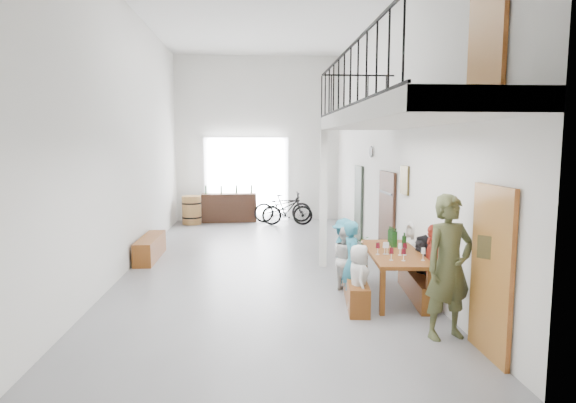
{
  "coord_description": "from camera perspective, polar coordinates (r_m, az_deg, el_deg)",
  "views": [
    {
      "loc": [
        -0.14,
        -10.35,
        2.58
      ],
      "look_at": [
        0.56,
        -0.5,
        1.4
      ],
      "focal_mm": 30.0,
      "sensor_mm": 36.0,
      "label": 1
    }
  ],
  "objects": [
    {
      "name": "potted_plant",
      "position": [
        11.71,
        8.85,
        -4.99
      ],
      "size": [
        0.45,
        0.42,
        0.41
      ],
      "primitive_type": "imported",
      "rotation": [
        0.0,
        0.0,
        -0.34
      ],
      "color": "#15451A",
      "rests_on": "ground"
    },
    {
      "name": "serving_counter",
      "position": [
        16.16,
        -7.0,
        -0.73
      ],
      "size": [
        1.83,
        0.6,
        0.95
      ],
      "primitive_type": "cube",
      "rotation": [
        0.0,
        0.0,
        0.06
      ],
      "color": "#392013",
      "rests_on": "ground"
    },
    {
      "name": "right_wall_decor",
      "position": [
        8.98,
        14.4,
        1.23
      ],
      "size": [
        0.07,
        8.28,
        5.07
      ],
      "color": "#975F26",
      "rests_on": "ground"
    },
    {
      "name": "host_standing",
      "position": [
        6.76,
        18.52,
        -7.37
      ],
      "size": [
        0.8,
        0.62,
        1.94
      ],
      "primitive_type": "imported",
      "rotation": [
        0.0,
        0.0,
        0.25
      ],
      "color": "#464B2A",
      "rests_on": "ground"
    },
    {
      "name": "side_bench",
      "position": [
        11.35,
        -16.02,
        -5.3
      ],
      "size": [
        0.4,
        1.79,
        0.5
      ],
      "primitive_type": "cube",
      "rotation": [
        0.0,
        0.0,
        0.0
      ],
      "color": "brown",
      "rests_on": "ground"
    },
    {
      "name": "room_walls",
      "position": [
        10.4,
        -3.33,
        12.17
      ],
      "size": [
        12.0,
        12.0,
        12.0
      ],
      "color": "white",
      "rests_on": "ground"
    },
    {
      "name": "floor",
      "position": [
        10.67,
        -3.2,
        -7.2
      ],
      "size": [
        12.0,
        12.0,
        0.0
      ],
      "primitive_type": "plane",
      "color": "slate",
      "rests_on": "ground"
    },
    {
      "name": "balcony",
      "position": [
        7.54,
        12.45,
        9.55
      ],
      "size": [
        1.52,
        5.62,
        4.0
      ],
      "color": "silver",
      "rests_on": "ground"
    },
    {
      "name": "guest_right_b",
      "position": [
        8.52,
        15.64,
        -7.35
      ],
      "size": [
        0.51,
        1.04,
        1.07
      ],
      "primitive_type": "imported",
      "rotation": [
        0.0,
        0.0,
        -1.37
      ],
      "color": "black",
      "rests_on": "ground"
    },
    {
      "name": "bench_inner",
      "position": [
        8.22,
        7.9,
        -9.95
      ],
      "size": [
        0.53,
        1.95,
        0.44
      ],
      "primitive_type": "cube",
      "rotation": [
        0.0,
        0.0,
        -0.12
      ],
      "color": "brown",
      "rests_on": "ground"
    },
    {
      "name": "guest_left_c",
      "position": [
        8.6,
        6.88,
        -6.74
      ],
      "size": [
        0.59,
        0.67,
        1.15
      ],
      "primitive_type": "imported",
      "rotation": [
        0.0,
        0.0,
        1.91
      ],
      "color": "silver",
      "rests_on": "ground"
    },
    {
      "name": "tableware",
      "position": [
        8.27,
        12.62,
        -4.88
      ],
      "size": [
        0.67,
        1.27,
        0.35
      ],
      "color": "black",
      "rests_on": "tasting_table"
    },
    {
      "name": "bicycle_near",
      "position": [
        15.97,
        -0.64,
        -0.68
      ],
      "size": [
        1.92,
        0.71,
        1.0
      ],
      "primitive_type": "imported",
      "rotation": [
        0.0,
        0.0,
        1.59
      ],
      "color": "black",
      "rests_on": "ground"
    },
    {
      "name": "guest_right_a",
      "position": [
        8.07,
        16.81,
        -7.24
      ],
      "size": [
        0.43,
        0.82,
        1.33
      ],
      "primitive_type": "imported",
      "rotation": [
        0.0,
        0.0,
        -1.71
      ],
      "color": "#A3291C",
      "rests_on": "ground"
    },
    {
      "name": "bench_wall",
      "position": [
        8.52,
        14.89,
        -9.59
      ],
      "size": [
        0.42,
        1.85,
        0.42
      ],
      "primitive_type": "cube",
      "rotation": [
        0.0,
        0.0,
        -0.1
      ],
      "color": "brown",
      "rests_on": "ground"
    },
    {
      "name": "counter_bottles",
      "position": [
        16.08,
        -7.03,
        1.44
      ],
      "size": [
        1.56,
        0.18,
        0.28
      ],
      "color": "black",
      "rests_on": "serving_counter"
    },
    {
      "name": "tasting_table",
      "position": [
        8.32,
        12.47,
        -6.37
      ],
      "size": [
        1.0,
        2.1,
        0.79
      ],
      "rotation": [
        0.0,
        0.0,
        -0.08
      ],
      "color": "brown",
      "rests_on": "ground"
    },
    {
      "name": "bicycle_far",
      "position": [
        15.36,
        -0.1,
        -1.02
      ],
      "size": [
        1.66,
        0.57,
        0.98
      ],
      "primitive_type": "imported",
      "rotation": [
        0.0,
        0.0,
        1.5
      ],
      "color": "black",
      "rests_on": "ground"
    },
    {
      "name": "guest_right_c",
      "position": [
        9.23,
        14.7,
        -5.88
      ],
      "size": [
        0.48,
        0.64,
        1.18
      ],
      "primitive_type": "imported",
      "rotation": [
        0.0,
        0.0,
        -1.38
      ],
      "color": "silver",
      "rests_on": "ground"
    },
    {
      "name": "oak_barrel",
      "position": [
        15.88,
        -11.35,
        -1.0
      ],
      "size": [
        0.62,
        0.62,
        0.92
      ],
      "color": "olive",
      "rests_on": "ground"
    },
    {
      "name": "guest_left_b",
      "position": [
        7.94,
        7.64,
        -7.13
      ],
      "size": [
        0.34,
        0.5,
        1.36
      ],
      "primitive_type": "imported",
      "rotation": [
        0.0,
        0.0,
        1.54
      ],
      "color": "teal",
      "rests_on": "ground"
    },
    {
      "name": "guest_left_d",
      "position": [
        9.06,
        6.65,
        -5.81
      ],
      "size": [
        0.71,
        0.9,
        1.22
      ],
      "primitive_type": "imported",
      "rotation": [
        0.0,
        0.0,
        1.19
      ],
      "color": "teal",
      "rests_on": "ground"
    },
    {
      "name": "gateway_portal",
      "position": [
        16.34,
        -4.95,
        2.64
      ],
      "size": [
        2.8,
        0.08,
        2.8
      ],
      "primitive_type": "cube",
      "color": "white",
      "rests_on": "ground"
    },
    {
      "name": "guest_left_a",
      "position": [
        7.53,
        8.38,
        -9.05
      ],
      "size": [
        0.37,
        0.54,
        1.07
      ],
      "primitive_type": "imported",
      "rotation": [
        0.0,
        0.0,
        1.51
      ],
      "color": "silver",
      "rests_on": "ground"
    }
  ]
}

